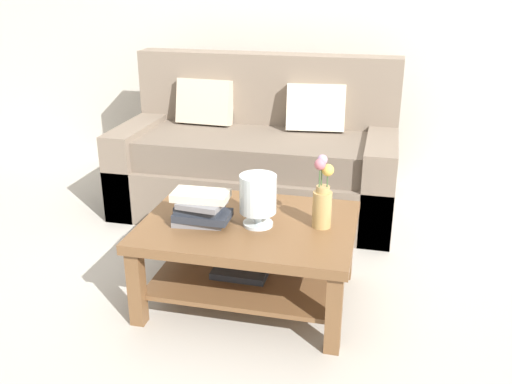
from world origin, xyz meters
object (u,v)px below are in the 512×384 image
Objects in this scene: book_stack_main at (201,208)px; glass_hurricane_vase at (258,196)px; couch at (258,159)px; coffee_table at (249,243)px; flower_pitcher at (322,199)px.

book_stack_main is 1.12× the size of glass_hurricane_vase.
couch is 1.24m from coffee_table.
couch is 1.82× the size of coffee_table.
glass_hurricane_vase is (0.28, 0.04, 0.07)m from book_stack_main.
couch is at bearing 101.17° from coffee_table.
glass_hurricane_vase is (0.05, -0.03, 0.27)m from coffee_table.
coffee_table is 2.89× the size of flower_pitcher.
glass_hurricane_vase is at bearing 8.58° from book_stack_main.
glass_hurricane_vase is at bearing -76.72° from couch.
couch is 1.30m from glass_hurricane_vase.
book_stack_main is (-0.22, -0.07, 0.20)m from coffee_table.
book_stack_main is at bearing -89.22° from couch.
coffee_table is (0.24, -1.22, -0.04)m from couch.
couch is 1.30m from book_stack_main.
glass_hurricane_vase is at bearing -169.76° from flower_pitcher.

